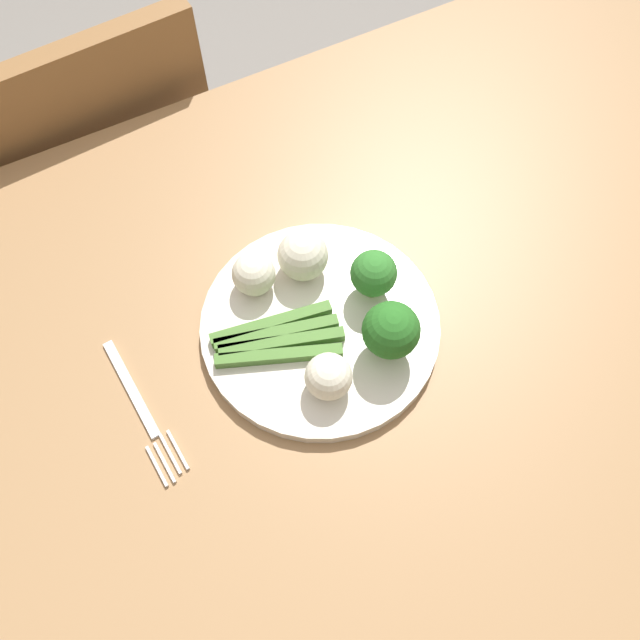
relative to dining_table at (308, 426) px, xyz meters
The scene contains 11 objects.
ground_plane 0.68m from the dining_table, ahead, with size 6.00×6.00×0.02m, color gray.
dining_table is the anchor object (origin of this frame).
chair 0.61m from the dining_table, 79.32° to the right, with size 0.43×0.43×0.87m.
plate 0.14m from the dining_table, 128.67° to the right, with size 0.25×0.25×0.01m, color silver.
asparagus_bundle 0.14m from the dining_table, 87.25° to the right, with size 0.14×0.08×0.01m.
broccoli_near_center 0.19m from the dining_table, behind, with size 0.06×0.06×0.07m.
broccoli_right 0.20m from the dining_table, 149.52° to the right, with size 0.05×0.05×0.06m.
cauliflower_back_right 0.20m from the dining_table, 116.16° to the right, with size 0.05×0.05×0.05m, color silver.
cauliflower_back 0.15m from the dining_table, 159.49° to the left, with size 0.05×0.05×0.05m, color white.
cauliflower_near_fork 0.19m from the dining_table, 92.81° to the right, with size 0.05×0.05×0.05m, color silver.
fork 0.20m from the dining_table, 21.97° to the right, with size 0.03×0.17×0.00m.
Camera 1 is at (0.10, 0.21, 1.39)m, focal length 36.19 mm.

